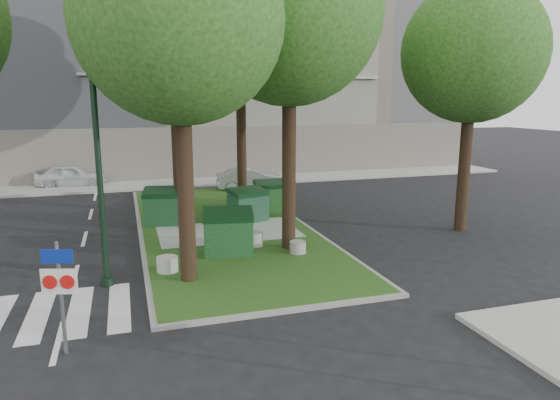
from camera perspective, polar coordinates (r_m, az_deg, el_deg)
name	(u,v)px	position (r m, az deg, el deg)	size (l,w,h in m)	color
ground	(268,314)	(11.88, -1.38, -12.89)	(120.00, 120.00, 0.00)	black
median_island	(223,227)	(19.34, -6.52, -3.03)	(6.00, 16.00, 0.12)	#254513
median_kerb	(223,227)	(19.35, -6.52, -3.06)	(6.30, 16.30, 0.10)	gray
building_sidewalk	(180,183)	(29.46, -11.39, 1.88)	(42.00, 3.00, 0.12)	#999993
zebra_crossing	(100,308)	(12.90, -19.91, -11.55)	(5.00, 3.00, 0.01)	silver
apartment_building	(163,52)	(36.65, -13.23, 16.14)	(41.00, 12.00, 16.00)	tan
tree_median_mid	(175,41)	(19.67, -11.86, 17.37)	(4.80, 4.80, 9.99)	black
tree_median_far	(241,19)	(23.31, -4.46, 19.96)	(5.80, 5.80, 11.93)	black
tree_street_right	(475,38)	(19.71, 21.39, 16.84)	(5.00, 5.00, 10.06)	black
dumpster_a	(164,207)	(19.74, -13.08, -0.75)	(1.71, 1.34, 1.42)	#0F3819
dumpster_b	(228,232)	(15.67, -5.92, -3.69)	(1.71, 1.33, 1.43)	#134119
dumpster_c	(248,205)	(19.75, -3.67, -0.59)	(1.66, 1.38, 1.33)	#103721
dumpster_d	(272,196)	(21.49, -0.94, 0.44)	(1.45, 1.02, 1.34)	#164515
bollard_left	(167,264)	(14.50, -12.75, -7.16)	(0.59, 0.59, 0.42)	#AFB0AA
bollard_right	(298,247)	(15.81, 2.04, -5.40)	(0.51, 0.51, 0.36)	gray
bollard_mid	(253,239)	(16.53, -3.07, -4.47)	(0.64, 0.64, 0.46)	#9F9F9A
litter_bin	(272,199)	(22.17, -0.89, 0.14)	(0.45, 0.45, 0.79)	yellow
street_lamp	(97,141)	(13.48, -20.20, 6.40)	(0.49, 0.49, 6.15)	black
traffic_sign_pole	(60,283)	(10.50, -23.85, -8.68)	(0.67, 0.22, 2.28)	slate
car_white	(71,176)	(30.31, -22.74, 2.60)	(1.52, 3.79, 1.29)	silver
car_silver	(251,179)	(27.04, -3.34, 2.42)	(1.30, 3.72, 1.22)	#929599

